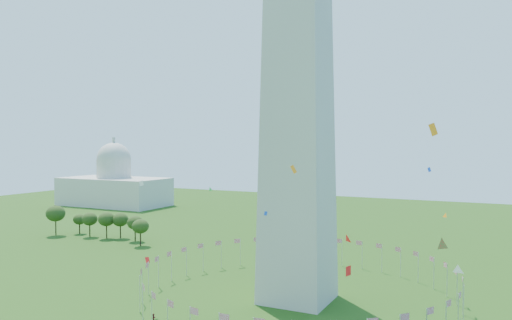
% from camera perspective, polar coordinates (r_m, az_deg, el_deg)
% --- Properties ---
extents(flag_ring, '(80.24, 80.24, 9.00)m').
position_cam_1_polar(flag_ring, '(133.93, 4.77, -13.82)').
color(flag_ring, silver).
rests_on(flag_ring, ground).
extents(capitol_building, '(70.00, 35.00, 46.00)m').
position_cam_1_polar(capitol_building, '(338.26, -15.93, -1.13)').
color(capitol_building, beige).
rests_on(capitol_building, ground).
extents(kites_aloft, '(95.08, 72.69, 36.15)m').
position_cam_1_polar(kites_aloft, '(101.05, 10.07, -8.78)').
color(kites_aloft, red).
rests_on(kites_aloft, ground).
extents(tree_line_west, '(55.89, 15.56, 12.94)m').
position_cam_1_polar(tree_line_west, '(225.35, -17.53, -7.15)').
color(tree_line_west, '#33501A').
rests_on(tree_line_west, ground).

